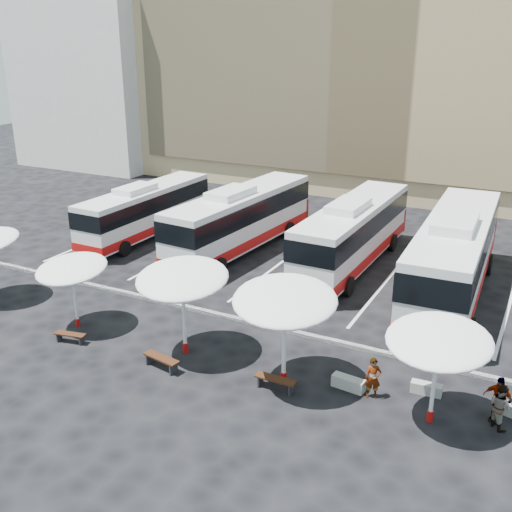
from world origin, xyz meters
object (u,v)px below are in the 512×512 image
at_px(sunshade_2, 182,279).
at_px(conc_bench_0, 348,383).
at_px(sunshade_3, 285,301).
at_px(passenger_1, 501,407).
at_px(sunshade_1, 72,269).
at_px(wood_bench_3, 276,381).
at_px(conc_bench_1, 426,388).
at_px(bus_2, 353,231).
at_px(wood_bench_2, 161,360).
at_px(sunshade_4, 439,341).
at_px(passenger_0, 373,378).
at_px(passenger_2, 498,399).
at_px(bus_1, 241,218).
at_px(bus_3, 454,254).
at_px(wood_bench_1, 70,336).
at_px(bus_0, 146,209).

relative_size(sunshade_2, conc_bench_0, 3.53).
distance_m(sunshade_3, passenger_1, 7.76).
relative_size(sunshade_1, wood_bench_3, 2.07).
xyz_separation_m(conc_bench_0, conc_bench_1, (2.56, 0.97, -0.02)).
distance_m(bus_2, sunshade_1, 15.08).
xyz_separation_m(sunshade_1, conc_bench_1, (14.75, 1.65, -2.48)).
bearing_deg(conc_bench_0, wood_bench_2, -164.16).
bearing_deg(bus_2, sunshade_4, -59.86).
height_order(sunshade_1, passenger_0, sunshade_1).
relative_size(sunshade_3, passenger_0, 3.04).
bearing_deg(passenger_2, bus_1, 157.70).
bearing_deg(conc_bench_1, wood_bench_2, -162.81).
relative_size(conc_bench_0, passenger_0, 0.79).
relative_size(conc_bench_1, passenger_2, 0.65).
bearing_deg(bus_2, passenger_0, -66.98).
bearing_deg(bus_3, passenger_0, -96.67).
bearing_deg(passenger_0, conc_bench_1, 11.46).
bearing_deg(sunshade_2, passenger_1, 2.64).
height_order(wood_bench_2, conc_bench_1, wood_bench_2).
distance_m(bus_3, conc_bench_0, 10.38).
bearing_deg(bus_1, sunshade_4, -36.89).
distance_m(bus_1, sunshade_1, 12.22).
xyz_separation_m(sunshade_4, wood_bench_2, (-9.83, -1.32, -2.59)).
bearing_deg(wood_bench_1, conc_bench_0, 9.78).
distance_m(bus_2, passenger_1, 14.93).
height_order(wood_bench_3, passenger_1, passenger_1).
distance_m(bus_0, conc_bench_1, 22.20).
bearing_deg(wood_bench_1, bus_2, 61.81).
relative_size(conc_bench_0, passenger_1, 0.78).
xyz_separation_m(bus_2, wood_bench_3, (1.64, -13.18, -1.62)).
relative_size(sunshade_2, sunshade_3, 0.92).
bearing_deg(bus_3, passenger_2, -73.82).
bearing_deg(bus_3, conc_bench_0, -101.86).
relative_size(bus_2, passenger_1, 7.87).
bearing_deg(conc_bench_0, bus_3, 80.48).
height_order(wood_bench_2, wood_bench_3, wood_bench_2).
distance_m(wood_bench_2, passenger_0, 7.94).
xyz_separation_m(passenger_0, passenger_1, (4.14, 0.19, 0.02)).
bearing_deg(bus_1, wood_bench_3, -52.20).
bearing_deg(wood_bench_3, wood_bench_2, -171.45).
bearing_deg(wood_bench_2, sunshade_3, 14.93).
bearing_deg(sunshade_3, wood_bench_1, -172.22).
relative_size(bus_1, conc_bench_0, 10.34).
bearing_deg(wood_bench_2, sunshade_1, 166.91).
xyz_separation_m(sunshade_3, passenger_0, (3.16, 0.59, -2.54)).
bearing_deg(sunshade_1, wood_bench_3, -3.33).
bearing_deg(bus_3, conc_bench_1, -86.83).
height_order(wood_bench_1, passenger_1, passenger_1).
relative_size(bus_2, wood_bench_2, 7.47).
bearing_deg(wood_bench_1, wood_bench_3, 4.47).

